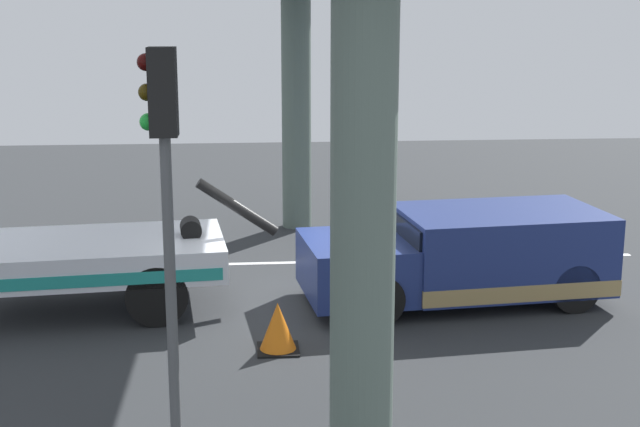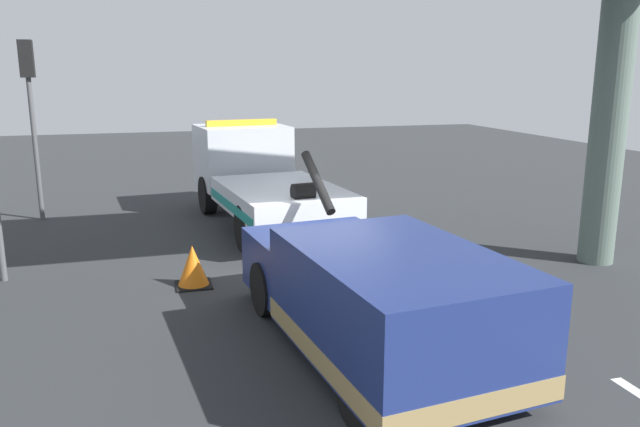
% 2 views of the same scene
% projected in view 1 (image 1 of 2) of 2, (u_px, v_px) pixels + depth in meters
% --- Properties ---
extents(ground_plane, '(60.00, 40.00, 0.10)m').
position_uv_depth(ground_plane, '(288.00, 307.00, 15.18)').
color(ground_plane, '#2D3033').
extents(lane_stripe_west, '(2.60, 0.16, 0.01)m').
position_uv_depth(lane_stripe_west, '(569.00, 256.00, 18.22)').
color(lane_stripe_west, silver).
rests_on(lane_stripe_west, ground).
extents(lane_stripe_mid, '(2.60, 0.16, 0.01)m').
position_uv_depth(lane_stripe_mid, '(281.00, 263.00, 17.72)').
color(lane_stripe_mid, silver).
rests_on(lane_stripe_mid, ground).
extents(towed_van_green, '(5.39, 2.69, 1.58)m').
position_uv_depth(towed_van_green, '(468.00, 257.00, 15.27)').
color(towed_van_green, navy).
rests_on(towed_van_green, ground).
extents(traffic_light_near, '(0.39, 0.32, 4.57)m').
position_uv_depth(traffic_light_near, '(164.00, 170.00, 9.04)').
color(traffic_light_near, '#515456').
rests_on(traffic_light_near, ground).
extents(traffic_cone_orange, '(0.62, 0.62, 0.74)m').
position_uv_depth(traffic_cone_orange, '(278.00, 328.00, 13.01)').
color(traffic_cone_orange, orange).
rests_on(traffic_cone_orange, ground).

